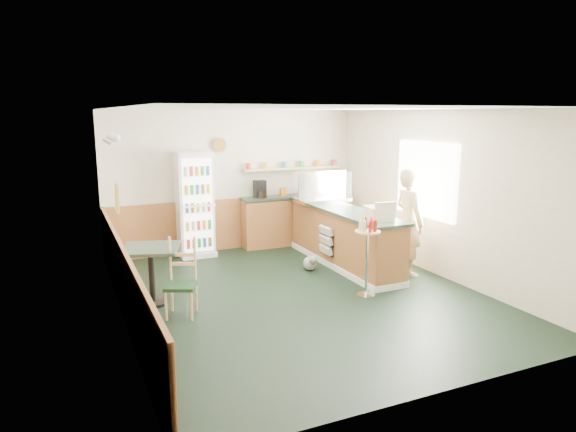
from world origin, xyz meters
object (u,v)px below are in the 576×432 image
cafe_chair (179,275)px  cash_register (379,213)px  display_case (323,187)px  cafe_table (151,264)px  drinks_fridge (195,204)px  shopkeeper (409,222)px  condiment_stand (367,245)px

cafe_chair → cash_register: bearing=24.8°
display_case → cafe_table: (-3.40, -1.36, -0.71)m
display_case → drinks_fridge: bearing=158.6°
cash_register → cafe_chair: cash_register is taller
cafe_table → cafe_chair: 0.59m
drinks_fridge → cafe_table: 2.55m
shopkeeper → cafe_table: (-4.10, 0.35, -0.31)m
cafe_table → drinks_fridge: bearing=61.9°
drinks_fridge → cash_register: bearing=-50.9°
shopkeeper → cafe_table: 4.13m
drinks_fridge → cafe_chair: (-0.92, -2.74, -0.43)m
drinks_fridge → display_case: 2.39m
cafe_chair → drinks_fridge: bearing=96.0°
shopkeeper → cash_register: bearing=105.3°
cafe_chair → cafe_table: bearing=142.3°
drinks_fridge → cash_register: (2.21, -2.72, 0.14)m
drinks_fridge → cafe_table: size_ratio=2.07×
cafe_table → cafe_chair: size_ratio=0.91×
display_case → shopkeeper: bearing=-67.7°
condiment_stand → cafe_table: size_ratio=1.21×
display_case → condiment_stand: bearing=-101.9°
shopkeeper → cafe_chair: shopkeeper is taller
drinks_fridge → display_case: size_ratio=1.99×
drinks_fridge → shopkeeper: size_ratio=1.10×
drinks_fridge → cash_register: 3.51m
cafe_chair → condiment_stand: bearing=15.2°
cafe_chair → display_case: bearing=55.4°
shopkeeper → cafe_table: size_ratio=1.88×
cash_register → condiment_stand: 0.75m
shopkeeper → condiment_stand: (-1.18, -0.60, -0.12)m
drinks_fridge → condiment_stand: 3.62m
display_case → shopkeeper: (0.70, -1.71, -0.40)m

